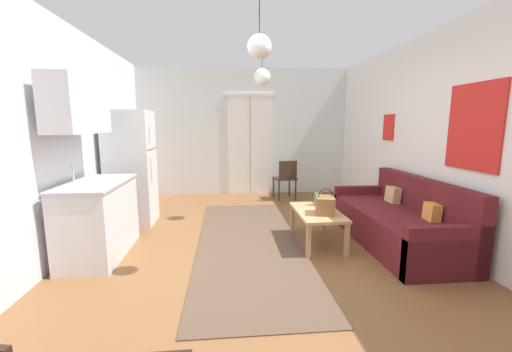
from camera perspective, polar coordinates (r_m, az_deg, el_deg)
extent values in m
cube|color=brown|center=(3.75, 1.17, -15.73)|extent=(5.10, 7.77, 0.10)
cube|color=silver|center=(7.02, -2.19, 7.90)|extent=(4.70, 0.10, 2.73)
cube|color=white|center=(6.97, -3.07, 5.44)|extent=(0.47, 0.02, 2.13)
cube|color=white|center=(7.01, 0.93, 5.47)|extent=(0.47, 0.02, 2.13)
cube|color=white|center=(6.99, -1.09, 14.46)|extent=(1.04, 0.03, 0.06)
cube|color=white|center=(4.32, 33.34, 5.50)|extent=(0.10, 7.37, 2.73)
cube|color=red|center=(4.13, 34.52, 7.29)|extent=(0.02, 0.75, 0.92)
cube|color=red|center=(5.63, 22.72, 8.07)|extent=(0.02, 0.32, 0.42)
cube|color=silver|center=(3.88, -34.98, 5.09)|extent=(0.10, 7.37, 2.73)
cube|color=green|center=(4.64, -29.33, 10.36)|extent=(0.02, 0.32, 0.40)
cube|color=brown|center=(4.27, -1.29, -11.73)|extent=(1.32, 3.77, 0.01)
cube|color=#5B191E|center=(4.51, 23.46, -8.49)|extent=(0.87, 2.09, 0.44)
cube|color=#5B191E|center=(4.64, 27.57, -5.61)|extent=(0.15, 2.09, 0.86)
cube|color=#5B191E|center=(3.70, 31.02, -11.84)|extent=(0.87, 0.11, 0.57)
cube|color=#5B191E|center=(5.34, 18.41, -4.73)|extent=(0.87, 0.11, 0.57)
cube|color=gold|center=(4.20, 29.09, -5.67)|extent=(0.15, 0.21, 0.21)
cube|color=tan|center=(4.90, 23.40, -3.11)|extent=(0.14, 0.23, 0.23)
cube|color=tan|center=(4.18, 10.99, -6.38)|extent=(0.54, 0.97, 0.04)
cube|color=tan|center=(3.78, 9.41, -11.51)|extent=(0.05, 0.05, 0.40)
cube|color=tan|center=(3.92, 16.02, -11.00)|extent=(0.05, 0.05, 0.40)
cube|color=tan|center=(4.60, 6.58, -7.63)|extent=(0.05, 0.05, 0.40)
cube|color=tan|center=(4.72, 12.07, -7.36)|extent=(0.05, 0.05, 0.40)
cylinder|color=#47704C|center=(4.43, 10.99, -4.08)|extent=(0.09, 0.09, 0.18)
cylinder|color=#477F42|center=(4.39, 11.07, -1.57)|extent=(0.01, 0.01, 0.22)
cube|color=brown|center=(4.05, 12.32, -5.16)|extent=(0.28, 0.32, 0.21)
torus|color=black|center=(4.02, 12.38, -3.43)|extent=(0.18, 0.01, 0.18)
cube|color=white|center=(5.24, -21.54, 1.35)|extent=(0.65, 0.65, 1.74)
cube|color=#4C4C51|center=(5.13, -18.20, 4.66)|extent=(0.01, 0.62, 0.01)
cylinder|color=#B7BABF|center=(4.95, -18.59, 6.91)|extent=(0.02, 0.02, 0.24)
cylinder|color=#B7BABF|center=(4.99, -18.28, 0.92)|extent=(0.02, 0.02, 0.38)
cube|color=silver|center=(4.16, -26.37, -7.15)|extent=(0.57, 1.16, 0.85)
cube|color=#B7BABF|center=(4.07, -26.82, -1.17)|extent=(0.60, 1.19, 0.03)
cube|color=#999BA0|center=(4.04, -26.96, -1.89)|extent=(0.36, 0.40, 0.10)
cylinder|color=#B7BABF|center=(4.11, -30.02, 0.30)|extent=(0.02, 0.02, 0.20)
cube|color=silver|center=(4.07, -29.37, 10.95)|extent=(0.32, 1.04, 0.61)
cylinder|color=#382619|center=(6.84, 6.01, -1.92)|extent=(0.03, 0.03, 0.42)
cylinder|color=#382619|center=(6.72, 3.16, -2.10)|extent=(0.03, 0.03, 0.42)
cylinder|color=#382619|center=(6.54, 7.13, -2.48)|extent=(0.03, 0.03, 0.42)
cylinder|color=#382619|center=(6.40, 4.17, -2.67)|extent=(0.03, 0.03, 0.42)
cube|color=#382619|center=(6.58, 5.15, -0.41)|extent=(0.49, 0.47, 0.04)
cube|color=#382619|center=(6.39, 5.76, 1.05)|extent=(0.38, 0.10, 0.37)
cylinder|color=black|center=(3.27, 0.61, 27.27)|extent=(0.01, 0.01, 0.36)
sphere|color=white|center=(3.19, 0.60, 22.20)|extent=(0.23, 0.23, 0.23)
cylinder|color=black|center=(5.13, 1.11, 20.75)|extent=(0.01, 0.01, 0.35)
sphere|color=white|center=(5.07, 1.10, 17.37)|extent=(0.26, 0.26, 0.26)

